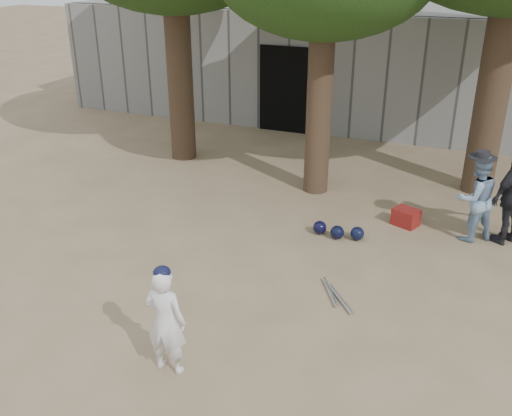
% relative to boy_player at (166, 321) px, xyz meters
% --- Properties ---
extents(ground, '(70.00, 70.00, 0.00)m').
position_rel_boy_player_xyz_m(ground, '(-0.56, 1.59, -0.66)').
color(ground, '#937C5E').
rests_on(ground, ground).
extents(boy_player, '(0.49, 0.33, 1.32)m').
position_rel_boy_player_xyz_m(boy_player, '(0.00, 0.00, 0.00)').
color(boy_player, white).
rests_on(boy_player, ground).
extents(spectator_blue, '(0.90, 0.86, 1.46)m').
position_rel_boy_player_xyz_m(spectator_blue, '(3.02, 4.71, 0.07)').
color(spectator_blue, '#7F9FC4').
rests_on(spectator_blue, ground).
extents(red_bag, '(0.51, 0.46, 0.30)m').
position_rel_boy_player_xyz_m(red_bag, '(1.96, 4.83, -0.51)').
color(red_bag, maroon).
rests_on(red_bag, ground).
extents(back_building, '(16.00, 5.24, 3.00)m').
position_rel_boy_player_xyz_m(back_building, '(-0.56, 11.92, 0.84)').
color(back_building, gray).
rests_on(back_building, ground).
extents(helmet_row, '(0.87, 0.31, 0.23)m').
position_rel_boy_player_xyz_m(helmet_row, '(0.98, 3.94, -0.54)').
color(helmet_row, black).
rests_on(helmet_row, ground).
extents(bat_pile, '(0.63, 0.75, 0.06)m').
position_rel_boy_player_xyz_m(bat_pile, '(1.40, 2.16, -0.63)').
color(bat_pile, '#BBBAC2').
rests_on(bat_pile, ground).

